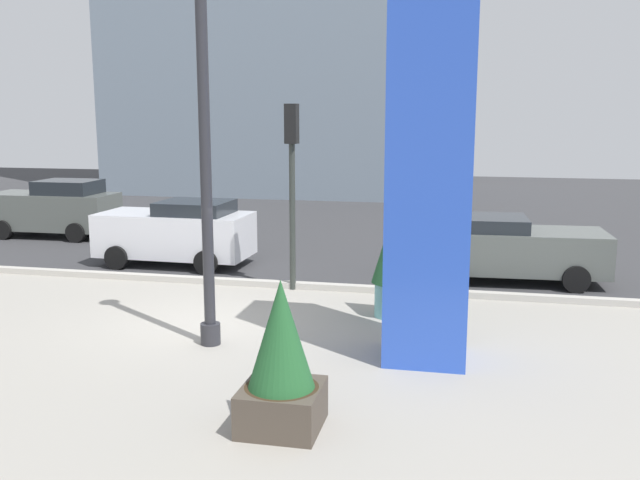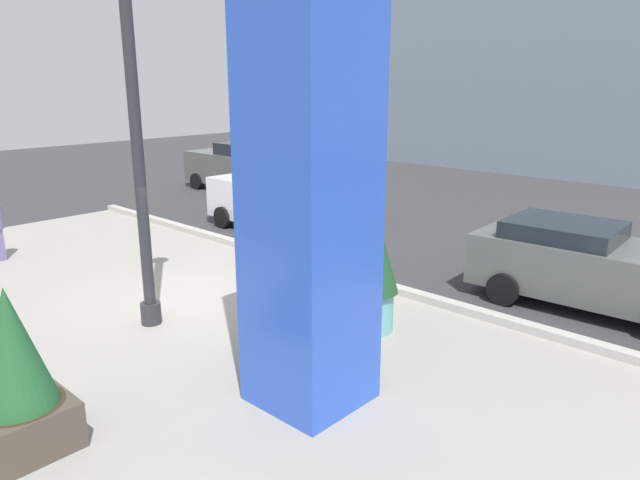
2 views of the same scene
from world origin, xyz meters
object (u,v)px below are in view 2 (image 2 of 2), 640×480
at_px(potted_plant_near_left, 371,263).
at_px(traffic_light_far_side, 327,144).
at_px(car_intersection, 235,167).
at_px(lamp_post, 137,149).
at_px(car_curb_west, 276,200).
at_px(art_pillar_blue, 309,164).
at_px(car_far_lane, 592,266).
at_px(potted_plant_near_right, 16,377).

xyz_separation_m(potted_plant_near_left, traffic_light_far_side, (-2.59, 1.71, 1.71)).
bearing_deg(potted_plant_near_left, car_intersection, 150.24).
bearing_deg(lamp_post, potted_plant_near_left, 38.90).
relative_size(potted_plant_near_left, car_curb_west, 0.56).
xyz_separation_m(art_pillar_blue, car_intersection, (-12.99, 9.33, -2.29)).
bearing_deg(traffic_light_far_side, car_far_lane, 21.75).
xyz_separation_m(potted_plant_near_right, car_intersection, (-11.29, 12.46, 0.01)).
distance_m(potted_plant_near_right, potted_plant_near_left, 5.57).
distance_m(potted_plant_near_left, traffic_light_far_side, 3.54).
relative_size(potted_plant_near_left, car_far_lane, 0.51).
relative_size(potted_plant_near_right, car_curb_west, 0.49).
distance_m(car_far_lane, car_curb_west, 8.81).
bearing_deg(car_curb_west, art_pillar_blue, -40.24).
height_order(art_pillar_blue, car_curb_west, art_pillar_blue).
distance_m(potted_plant_near_left, car_intersection, 14.05).
xyz_separation_m(traffic_light_far_side, car_far_lane, (5.03, 2.01, -2.11)).
height_order(potted_plant_near_right, car_far_lane, potted_plant_near_right).
relative_size(traffic_light_far_side, car_curb_west, 1.04).
height_order(art_pillar_blue, potted_plant_near_left, art_pillar_blue).
height_order(lamp_post, potted_plant_near_right, lamp_post).
relative_size(art_pillar_blue, car_curb_west, 1.55).
bearing_deg(car_curb_west, potted_plant_near_left, -30.23).
distance_m(lamp_post, art_pillar_blue, 3.86).
bearing_deg(lamp_post, art_pillar_blue, 1.63).
xyz_separation_m(art_pillar_blue, potted_plant_near_right, (-1.70, -3.13, -2.30)).
height_order(car_far_lane, car_intersection, car_intersection).
height_order(lamp_post, art_pillar_blue, art_pillar_blue).
distance_m(potted_plant_near_right, car_curb_west, 10.71).
xyz_separation_m(traffic_light_far_side, car_intersection, (-9.61, 5.26, -1.99)).
xyz_separation_m(potted_plant_near_right, car_far_lane, (3.34, 9.21, -0.11)).
bearing_deg(car_curb_west, potted_plant_near_right, -59.27).
relative_size(art_pillar_blue, car_far_lane, 1.42).
distance_m(lamp_post, car_far_lane, 8.59).
bearing_deg(potted_plant_near_right, car_far_lane, 70.08).
bearing_deg(art_pillar_blue, potted_plant_near_right, -118.47).
bearing_deg(car_far_lane, traffic_light_far_side, -158.25).
distance_m(lamp_post, potted_plant_near_left, 4.37).
distance_m(art_pillar_blue, traffic_light_far_side, 5.31).
distance_m(art_pillar_blue, potted_plant_near_right, 4.24).
xyz_separation_m(lamp_post, traffic_light_far_side, (0.47, 4.18, -0.20)).
bearing_deg(car_curb_west, traffic_light_far_side, -27.83).
height_order(traffic_light_far_side, car_curb_west, traffic_light_far_side).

